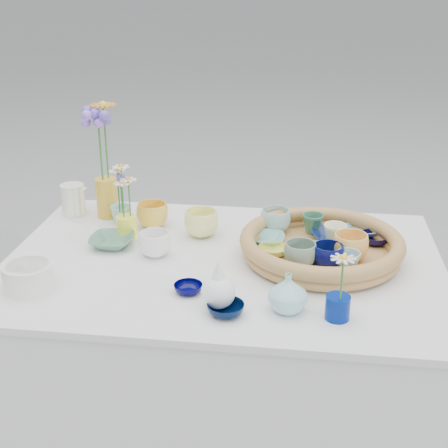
# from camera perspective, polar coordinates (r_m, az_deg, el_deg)

# --- Properties ---
(wicker_tray) EXTENTS (0.47, 0.47, 0.08)m
(wicker_tray) POSITION_cam_1_polar(r_m,az_deg,el_deg) (1.82, 8.88, -2.01)
(wicker_tray) COLOR #9E7F49
(wicker_tray) RESTS_ON display_table
(tray_ceramic_0) EXTENTS (0.14, 0.14, 0.03)m
(tray_ceramic_0) POSITION_cam_1_polar(r_m,az_deg,el_deg) (1.91, 9.80, -1.12)
(tray_ceramic_0) COLOR navy
(tray_ceramic_0) RESTS_ON wicker_tray
(tray_ceramic_1) EXTENTS (0.12, 0.12, 0.03)m
(tray_ceramic_1) POSITION_cam_1_polar(r_m,az_deg,el_deg) (1.92, 13.64, -1.32)
(tray_ceramic_1) COLOR black
(tray_ceramic_1) RESTS_ON wicker_tray
(tray_ceramic_2) EXTENTS (0.11, 0.11, 0.08)m
(tray_ceramic_2) POSITION_cam_1_polar(r_m,az_deg,el_deg) (1.78, 11.47, -2.10)
(tray_ceramic_2) COLOR #FFBD57
(tray_ceramic_2) RESTS_ON wicker_tray
(tray_ceramic_3) EXTENTS (0.14, 0.14, 0.03)m
(tray_ceramic_3) POSITION_cam_1_polar(r_m,az_deg,el_deg) (1.79, 8.83, -2.64)
(tray_ceramic_3) COLOR #409356
(tray_ceramic_3) RESTS_ON wicker_tray
(tray_ceramic_4) EXTENTS (0.11, 0.11, 0.07)m
(tray_ceramic_4) POSITION_cam_1_polar(r_m,az_deg,el_deg) (1.72, 6.98, -2.84)
(tray_ceramic_4) COLOR gray
(tray_ceramic_4) RESTS_ON wicker_tray
(tray_ceramic_5) EXTENTS (0.11, 0.11, 0.03)m
(tray_ceramic_5) POSITION_cam_1_polar(r_m,az_deg,el_deg) (1.87, 3.94, -1.40)
(tray_ceramic_5) COLOR #71B4A9
(tray_ceramic_5) RESTS_ON wicker_tray
(tray_ceramic_6) EXTENTS (0.12, 0.12, 0.07)m
(tray_ceramic_6) POSITION_cam_1_polar(r_m,az_deg,el_deg) (1.94, 4.73, 0.30)
(tray_ceramic_6) COLOR #97C5BE
(tray_ceramic_6) RESTS_ON wicker_tray
(tray_ceramic_7) EXTENTS (0.08, 0.08, 0.06)m
(tray_ceramic_7) POSITION_cam_1_polar(r_m,az_deg,el_deg) (1.88, 10.10, -0.96)
(tray_ceramic_7) COLOR white
(tray_ceramic_7) RESTS_ON wicker_tray
(tray_ceramic_8) EXTENTS (0.14, 0.14, 0.03)m
(tray_ceramic_8) POSITION_cam_1_polar(r_m,az_deg,el_deg) (1.97, 12.69, -0.60)
(tray_ceramic_8) COLOR #87B7CF
(tray_ceramic_8) RESTS_ON wicker_tray
(tray_ceramic_9) EXTENTS (0.11, 0.11, 0.07)m
(tray_ceramic_9) POSITION_cam_1_polar(r_m,az_deg,el_deg) (1.73, 9.50, -2.94)
(tray_ceramic_9) COLOR #060B4B
(tray_ceramic_9) RESTS_ON wicker_tray
(tray_ceramic_10) EXTENTS (0.11, 0.11, 0.03)m
(tray_ceramic_10) POSITION_cam_1_polar(r_m,az_deg,el_deg) (1.80, 4.52, -2.45)
(tray_ceramic_10) COLOR #DCDA53
(tray_ceramic_10) RESTS_ON wicker_tray
(tray_ceramic_11) EXTENTS (0.07, 0.07, 0.06)m
(tray_ceramic_11) POSITION_cam_1_polar(r_m,az_deg,el_deg) (1.71, 11.26, -3.48)
(tray_ceramic_11) COLOR #9EC2B5
(tray_ceramic_11) RESTS_ON wicker_tray
(tray_ceramic_12) EXTENTS (0.07, 0.07, 0.06)m
(tray_ceramic_12) POSITION_cam_1_polar(r_m,az_deg,el_deg) (1.95, 8.12, 0.03)
(tray_ceramic_12) COLOR #36704F
(tray_ceramic_12) RESTS_ON wicker_tray
(loose_ceramic_0) EXTENTS (0.11, 0.11, 0.08)m
(loose_ceramic_0) POSITION_cam_1_polar(r_m,az_deg,el_deg) (2.03, -6.56, 0.81)
(loose_ceramic_0) COLOR yellow
(loose_ceramic_0) RESTS_ON display_table
(loose_ceramic_1) EXTENTS (0.14, 0.14, 0.08)m
(loose_ceramic_1) POSITION_cam_1_polar(r_m,az_deg,el_deg) (1.95, -2.09, 0.06)
(loose_ceramic_1) COLOR #F8F78C
(loose_ceramic_1) RESTS_ON display_table
(loose_ceramic_2) EXTENTS (0.13, 0.13, 0.03)m
(loose_ceramic_2) POSITION_cam_1_polar(r_m,az_deg,el_deg) (1.92, -10.20, -1.57)
(loose_ceramic_2) COLOR #52846A
(loose_ceramic_2) RESTS_ON display_table
(loose_ceramic_3) EXTENTS (0.12, 0.12, 0.07)m
(loose_ceramic_3) POSITION_cam_1_polar(r_m,az_deg,el_deg) (1.83, -6.34, -1.83)
(loose_ceramic_3) COLOR white
(loose_ceramic_3) RESTS_ON display_table
(loose_ceramic_4) EXTENTS (0.08, 0.08, 0.02)m
(loose_ceramic_4) POSITION_cam_1_polar(r_m,az_deg,el_deg) (1.63, -3.29, -5.90)
(loose_ceramic_4) COLOR #01013E
(loose_ceramic_4) RESTS_ON display_table
(loose_ceramic_5) EXTENTS (0.09, 0.09, 0.06)m
(loose_ceramic_5) POSITION_cam_1_polar(r_m,az_deg,el_deg) (2.08, -9.43, 0.86)
(loose_ceramic_5) COLOR #9CC7B5
(loose_ceramic_5) RESTS_ON display_table
(loose_ceramic_6) EXTENTS (0.11, 0.11, 0.03)m
(loose_ceramic_6) POSITION_cam_1_polar(r_m,az_deg,el_deg) (1.53, 0.15, -7.79)
(loose_ceramic_6) COLOR black
(loose_ceramic_6) RESTS_ON display_table
(fluted_bowl) EXTENTS (0.15, 0.15, 0.07)m
(fluted_bowl) POSITION_cam_1_polar(r_m,az_deg,el_deg) (1.72, -17.44, -4.58)
(fluted_bowl) COLOR white
(fluted_bowl) RESTS_ON display_table
(bud_vase_paleblue) EXTENTS (0.11, 0.11, 0.13)m
(bud_vase_paleblue) POSITION_cam_1_polar(r_m,az_deg,el_deg) (1.54, -0.53, -5.46)
(bud_vase_paleblue) COLOR white
(bud_vase_paleblue) RESTS_ON display_table
(bud_vase_seafoam) EXTENTS (0.13, 0.13, 0.10)m
(bud_vase_seafoam) POSITION_cam_1_polar(r_m,az_deg,el_deg) (1.54, 5.85, -6.26)
(bud_vase_seafoam) COLOR #97DCD4
(bud_vase_seafoam) RESTS_ON display_table
(bud_vase_cobalt) EXTENTS (0.08, 0.08, 0.06)m
(bud_vase_cobalt) POSITION_cam_1_polar(r_m,az_deg,el_deg) (1.53, 10.34, -7.51)
(bud_vase_cobalt) COLOR navy
(bud_vase_cobalt) RESTS_ON display_table
(single_daisy) EXTENTS (0.08, 0.08, 0.13)m
(single_daisy) POSITION_cam_1_polar(r_m,az_deg,el_deg) (1.48, 10.72, -5.00)
(single_daisy) COLOR silver
(single_daisy) RESTS_ON bud_vase_cobalt
(tall_vase_yellow) EXTENTS (0.08, 0.08, 0.14)m
(tall_vase_yellow) POSITION_cam_1_polar(r_m,az_deg,el_deg) (2.13, -10.65, 2.38)
(tall_vase_yellow) COLOR gold
(tall_vase_yellow) RESTS_ON display_table
(gerbera) EXTENTS (0.13, 0.13, 0.26)m
(gerbera) POSITION_cam_1_polar(r_m,az_deg,el_deg) (2.08, -10.75, 7.38)
(gerbera) COLOR orange
(gerbera) RESTS_ON tall_vase_yellow
(hydrangea) EXTENTS (0.11, 0.11, 0.29)m
(hydrangea) POSITION_cam_1_polar(r_m,az_deg,el_deg) (2.07, -11.23, 6.71)
(hydrangea) COLOR #6450B7
(hydrangea) RESTS_ON tall_vase_yellow
(white_pitcher) EXTENTS (0.12, 0.08, 0.11)m
(white_pitcher) POSITION_cam_1_polar(r_m,az_deg,el_deg) (2.18, -13.62, 2.18)
(white_pitcher) COLOR #E9EACE
(white_pitcher) RESTS_ON display_table
(daisy_cup) EXTENTS (0.08, 0.08, 0.07)m
(daisy_cup) POSITION_cam_1_polar(r_m,az_deg,el_deg) (1.97, -8.88, -0.24)
(daisy_cup) COLOR #FFFC3E
(daisy_cup) RESTS_ON display_table
(daisy_posy) EXTENTS (0.09, 0.09, 0.16)m
(daisy_posy) POSITION_cam_1_polar(r_m,az_deg,el_deg) (1.94, -9.22, 3.01)
(daisy_posy) COLOR white
(daisy_posy) RESTS_ON daisy_cup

